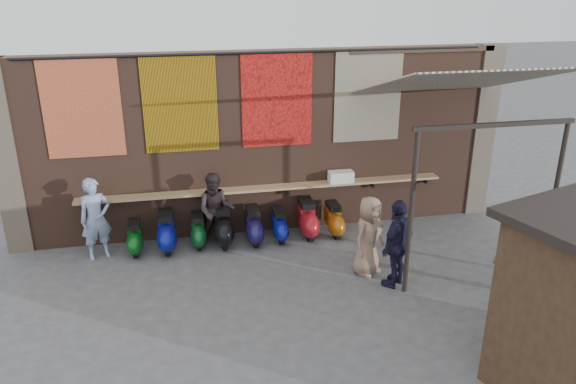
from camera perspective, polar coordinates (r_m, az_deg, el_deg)
The scene contains 31 objects.
ground at distance 10.67m, azimuth -0.15°, elevation -9.54°, with size 70.00×70.00×0.00m, color #474749.
brick_wall at distance 12.32m, azimuth -2.65°, elevation 4.93°, with size 10.00×0.40×4.00m, color brown.
pier_left at distance 12.65m, azimuth -26.64°, elevation 3.08°, with size 0.50×0.50×4.00m, color #4C4238.
pier_right at distance 14.05m, azimuth 18.90°, elevation 5.86°, with size 0.50×0.50×4.00m, color #4C4238.
eating_counter at distance 12.26m, azimuth -2.31°, elevation 0.41°, with size 8.00×0.32×0.05m, color #9E7A51.
shelf_box at distance 12.54m, azimuth 5.40°, elevation 1.56°, with size 0.54×0.27×0.25m, color white.
tapestry_redgold at distance 11.86m, azimuth -20.18°, elevation 7.99°, with size 1.50×0.02×2.00m, color maroon.
tapestry_sun at distance 11.72m, azimuth -10.89°, elevation 8.77°, with size 1.50×0.02×2.00m, color #CA8C0B.
tapestry_orange at distance 11.91m, azimuth -1.12°, elevation 9.34°, with size 1.50×0.02×2.00m, color red.
tapestry_multi at distance 12.42m, azimuth 8.12°, elevation 9.63°, with size 1.50×0.02×2.00m, color teal.
hang_rail at distance 11.68m, azimuth -2.64°, elevation 13.96°, with size 0.06×0.06×9.50m, color black.
scooter_stool_0 at distance 12.13m, azimuth -15.27°, elevation -4.53°, with size 0.32×0.71×0.68m, color #0B4F15, non-canonical shape.
scooter_stool_1 at distance 12.08m, azimuth -12.23°, elevation -4.00°, with size 0.39×0.86×0.81m, color navy, non-canonical shape.
scooter_stool_2 at distance 12.17m, azimuth -9.12°, elevation -3.91°, with size 0.32×0.72×0.68m, color #0E4820, non-canonical shape.
scooter_stool_3 at distance 12.13m, azimuth -6.62°, elevation -3.42°, with size 0.40×0.89×0.85m, color black, non-canonical shape.
scooter_stool_4 at distance 12.16m, azimuth -3.53°, elevation -3.45°, with size 0.36×0.81×0.77m, color #1B144C, non-canonical shape.
scooter_stool_5 at distance 12.27m, azimuth -0.89°, elevation -3.42°, with size 0.32×0.71×0.68m, color navy, non-canonical shape.
scooter_stool_6 at distance 12.42m, azimuth 1.94°, elevation -2.73°, with size 0.39×0.87×0.83m, color maroon, non-canonical shape.
scooter_stool_7 at distance 12.53m, azimuth 4.68°, elevation -2.83°, with size 0.34×0.76×0.72m, color #9C510E, non-canonical shape.
diner_left at distance 11.97m, azimuth -18.94°, elevation -2.59°, with size 0.62×0.41×1.71m, color #8897C6.
diner_right at distance 11.95m, azimuth -7.32°, elevation -1.83°, with size 0.79×0.61×1.62m, color #2A2124.
shopper_navy at distance 10.51m, azimuth 11.07°, elevation -5.16°, with size 1.01×0.42×1.72m, color black.
shopper_grey at distance 10.98m, azimuth 23.08°, elevation -5.41°, with size 1.10×0.63×1.70m, color #5D5D62.
shopper_tan at distance 10.87m, azimuth 8.19°, elevation -4.42°, with size 0.77×0.50×1.59m, color #886A56.
stall_sign at distance 8.89m, azimuth 25.10°, elevation -4.88°, with size 1.20×0.04×0.50m, color gold.
stall_shelf at distance 9.30m, azimuth 24.21°, elevation -9.99°, with size 1.96×0.10×0.06m, color #473321.
awning_canvas at distance 11.37m, azimuth 16.75°, elevation 10.71°, with size 3.20×3.40×0.03m, color beige.
awning_ledger at distance 12.72m, azimuth 13.60°, elevation 13.88°, with size 3.30×0.08×0.12m, color #33261C.
awning_header at distance 10.20m, azimuth 20.33°, elevation 6.42°, with size 3.00×0.08×0.08m, color black.
awning_post_left at distance 10.04m, azimuth 12.37°, elevation -2.21°, with size 0.09×0.09×3.10m, color black.
awning_post_right at distance 11.42m, azimuth 25.36°, elevation -0.92°, with size 0.09×0.09×3.10m, color black.
Camera 1 is at (-1.80, -8.98, 5.48)m, focal length 35.00 mm.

